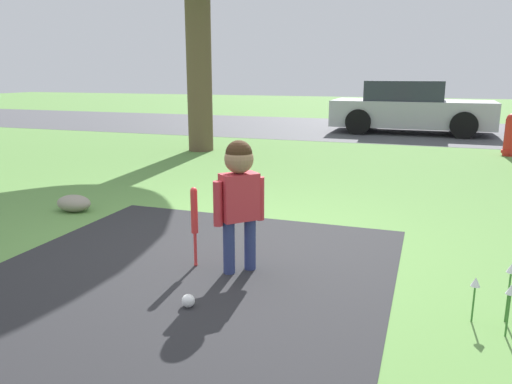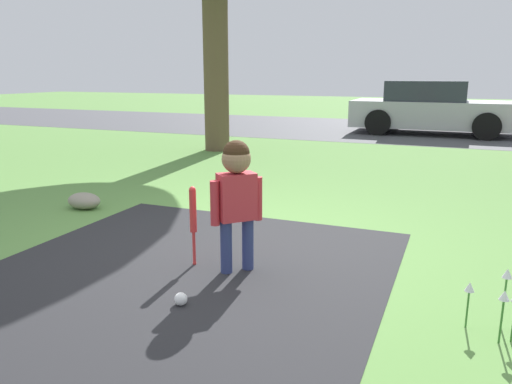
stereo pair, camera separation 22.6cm
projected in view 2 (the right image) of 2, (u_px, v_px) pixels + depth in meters
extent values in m
plane|color=#5B8C42|center=(223.00, 246.00, 4.63)|extent=(60.00, 60.00, 0.00)
cube|color=#4C4C51|center=(386.00, 130.00, 14.02)|extent=(40.00, 6.00, 0.01)
cylinder|color=navy|center=(226.00, 247.00, 3.96)|extent=(0.09, 0.09, 0.44)
cylinder|color=navy|center=(248.00, 244.00, 4.04)|extent=(0.09, 0.09, 0.44)
cube|color=#BF2D38|center=(237.00, 197.00, 3.90)|extent=(0.32, 0.32, 0.37)
cylinder|color=#BF2D38|center=(215.00, 203.00, 3.84)|extent=(0.07, 0.07, 0.35)
cylinder|color=#BF2D38|center=(258.00, 199.00, 3.98)|extent=(0.07, 0.07, 0.35)
sphere|color=#997051|center=(236.00, 159.00, 3.83)|extent=(0.23, 0.23, 0.23)
sphere|color=#382314|center=(236.00, 154.00, 3.83)|extent=(0.21, 0.21, 0.21)
sphere|color=red|center=(195.00, 263.00, 4.17)|extent=(0.03, 0.03, 0.03)
cylinder|color=red|center=(194.00, 248.00, 4.14)|extent=(0.03, 0.03, 0.29)
cylinder|color=red|center=(193.00, 211.00, 4.07)|extent=(0.06, 0.06, 0.36)
sphere|color=red|center=(192.00, 190.00, 4.02)|extent=(0.05, 0.05, 0.05)
sphere|color=white|center=(181.00, 299.00, 3.44)|extent=(0.09, 0.09, 0.09)
cube|color=#B7B7BC|center=(433.00, 114.00, 13.01)|extent=(4.11, 1.78, 0.68)
cube|color=#2D333D|center=(427.00, 91.00, 12.95)|extent=(1.98, 1.55, 0.51)
cylinder|color=black|center=(485.00, 120.00, 13.37)|extent=(0.66, 0.19, 0.65)
cylinder|color=black|center=(487.00, 127.00, 11.79)|extent=(0.66, 0.19, 0.65)
cylinder|color=black|center=(388.00, 117.00, 14.32)|extent=(0.66, 0.19, 0.65)
cylinder|color=black|center=(378.00, 123.00, 12.74)|extent=(0.66, 0.19, 0.65)
cylinder|color=brown|center=(216.00, 52.00, 9.93)|extent=(0.50, 0.50, 3.95)
cylinder|color=#38702D|center=(467.00, 309.00, 3.12)|extent=(0.01, 0.01, 0.25)
cone|color=silver|center=(470.00, 287.00, 3.08)|extent=(0.06, 0.06, 0.06)
cylinder|color=#38702D|center=(501.00, 322.00, 2.93)|extent=(0.01, 0.01, 0.28)
cone|color=silver|center=(505.00, 295.00, 2.89)|extent=(0.06, 0.06, 0.06)
cylinder|color=#38702D|center=(504.00, 303.00, 3.10)|extent=(0.01, 0.01, 0.34)
cone|color=silver|center=(507.00, 273.00, 3.05)|extent=(0.06, 0.06, 0.06)
ellipsoid|color=gray|center=(84.00, 201.00, 5.88)|extent=(0.42, 0.29, 0.19)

